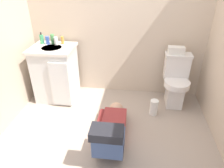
% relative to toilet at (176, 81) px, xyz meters
% --- Properties ---
extents(ground_plane, '(3.07, 3.02, 0.04)m').
position_rel_toilet_xyz_m(ground_plane, '(-0.89, -0.74, -0.39)').
color(ground_plane, tan).
extents(wall_back, '(2.73, 0.08, 2.40)m').
position_rel_toilet_xyz_m(wall_back, '(-0.89, 0.31, 0.83)').
color(wall_back, '#C8B299').
rests_on(wall_back, ground_plane).
extents(toilet, '(0.36, 0.46, 0.75)m').
position_rel_toilet_xyz_m(toilet, '(0.00, 0.00, 0.00)').
color(toilet, silver).
rests_on(toilet, ground_plane).
extents(vanity_cabinet, '(0.60, 0.53, 0.82)m').
position_rel_toilet_xyz_m(vanity_cabinet, '(-1.75, -0.05, 0.05)').
color(vanity_cabinet, silver).
rests_on(vanity_cabinet, ground_plane).
extents(faucet, '(0.02, 0.02, 0.10)m').
position_rel_toilet_xyz_m(faucet, '(-1.76, 0.09, 0.50)').
color(faucet, silver).
rests_on(faucet, vanity_cabinet).
extents(person_plumber, '(0.39, 1.06, 0.52)m').
position_rel_toilet_xyz_m(person_plumber, '(-0.82, -0.91, -0.19)').
color(person_plumber, maroon).
rests_on(person_plumber, ground_plane).
extents(tissue_box, '(0.22, 0.11, 0.10)m').
position_rel_toilet_xyz_m(tissue_box, '(-0.05, 0.09, 0.43)').
color(tissue_box, silver).
rests_on(tissue_box, toilet).
extents(soap_dispenser, '(0.06, 0.06, 0.17)m').
position_rel_toilet_xyz_m(soap_dispenser, '(-1.95, 0.07, 0.52)').
color(soap_dispenser, '#409D62').
rests_on(soap_dispenser, vanity_cabinet).
extents(bottle_blue, '(0.05, 0.05, 0.11)m').
position_rel_toilet_xyz_m(bottle_blue, '(-1.86, 0.07, 0.51)').
color(bottle_blue, '#415FBA').
rests_on(bottle_blue, vanity_cabinet).
extents(bottle_green, '(0.05, 0.05, 0.14)m').
position_rel_toilet_xyz_m(bottle_green, '(-1.79, 0.09, 0.52)').
color(bottle_green, '#509651').
rests_on(bottle_green, vanity_cabinet).
extents(bottle_white, '(0.05, 0.05, 0.11)m').
position_rel_toilet_xyz_m(bottle_white, '(-1.73, 0.05, 0.51)').
color(bottle_white, white).
rests_on(bottle_white, vanity_cabinet).
extents(bottle_amber, '(0.04, 0.04, 0.11)m').
position_rel_toilet_xyz_m(bottle_amber, '(-1.65, 0.10, 0.51)').
color(bottle_amber, '#C68432').
rests_on(bottle_amber, vanity_cabinet).
extents(paper_towel_roll, '(0.11, 0.11, 0.22)m').
position_rel_toilet_xyz_m(paper_towel_roll, '(-0.30, -0.32, -0.26)').
color(paper_towel_roll, white).
rests_on(paper_towel_roll, ground_plane).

